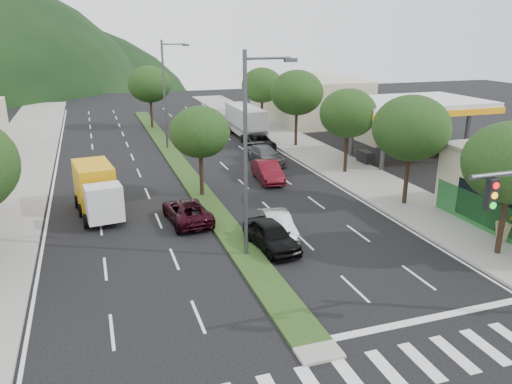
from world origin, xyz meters
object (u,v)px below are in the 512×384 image
object	(u,v)px
tree_r_d	(297,93)
motorhome	(245,121)
sedan_silver	(277,224)
a_frame_sign	(504,230)
streetlight_near	(250,147)
car_queue_a	(271,235)
car_queue_f	(218,125)
tree_r_e	(262,85)
tree_r_b	(411,128)
car_queue_b	(265,155)
streetlight_mid	(166,90)
tree_med_near	(200,132)
tree_med_far	(150,84)
suv_maroon	(187,211)
car_queue_c	(268,171)
box_truck	(97,191)
tree_r_a	(512,163)
car_queue_e	(191,135)
car_queue_d	(260,142)
tree_r_c	(348,113)

from	to	relation	value
tree_r_d	motorhome	distance (m)	7.88
sedan_silver	a_frame_sign	world-z (taller)	a_frame_sign
tree_r_d	streetlight_near	size ratio (longest dim) A/B	0.72
car_queue_a	car_queue_f	distance (m)	31.98
tree_r_d	tree_r_e	distance (m)	10.00
tree_r_b	a_frame_sign	size ratio (longest dim) A/B	4.92
sedan_silver	car_queue_b	xyz separation A→B (m)	(4.64, 15.00, 0.07)
streetlight_mid	car_queue_f	world-z (taller)	streetlight_mid
streetlight_near	tree_med_near	bearing A→B (deg)	91.18
tree_med_far	car_queue_a	xyz separation A→B (m)	(1.50, -35.58, -4.28)
car_queue_a	streetlight_mid	bearing A→B (deg)	85.91
suv_maroon	car_queue_c	xyz separation A→B (m)	(7.36, 6.40, 0.09)
suv_maroon	motorhome	bearing A→B (deg)	-119.33
box_truck	a_frame_sign	world-z (taller)	box_truck
suv_maroon	car_queue_b	size ratio (longest dim) A/B	0.98
car_queue_a	a_frame_sign	size ratio (longest dim) A/B	3.01
sedan_silver	streetlight_mid	bearing A→B (deg)	100.59
tree_r_a	streetlight_near	distance (m)	12.48
car_queue_c	car_queue_e	world-z (taller)	car_queue_e
a_frame_sign	tree_med_near	bearing A→B (deg)	135.74
box_truck	motorhome	bearing A→B (deg)	-136.18
tree_r_d	car_queue_b	size ratio (longest dim) A/B	1.47
tree_med_near	car_queue_d	distance (m)	15.04
suv_maroon	a_frame_sign	bearing A→B (deg)	147.02
streetlight_near	car_queue_a	distance (m)	5.05
tree_r_b	car_queue_e	xyz separation A→B (m)	(-9.32, 22.96, -4.27)
tree_r_a	tree_r_d	distance (m)	26.00
tree_med_far	a_frame_sign	xyz separation A→B (m)	(13.41, -38.90, -4.23)
streetlight_mid	car_queue_d	xyz separation A→B (m)	(8.11, -3.04, -4.89)
tree_r_c	car_queue_d	xyz separation A→B (m)	(-3.68, 9.96, -4.06)
box_truck	tree_r_a	bearing A→B (deg)	138.35
tree_med_far	car_queue_e	xyz separation A→B (m)	(2.68, -9.04, -4.24)
streetlight_near	car_queue_d	world-z (taller)	streetlight_near
tree_r_b	a_frame_sign	distance (m)	8.23
tree_r_c	motorhome	bearing A→B (deg)	100.92
car_queue_f	motorhome	xyz separation A→B (m)	(2.02, -3.64, 1.01)
tree_r_c	streetlight_near	distance (m)	16.85
car_queue_f	car_queue_c	bearing A→B (deg)	-98.40
tree_r_e	motorhome	distance (m)	5.81
tree_med_far	car_queue_a	distance (m)	35.86
car_queue_e	tree_med_far	bearing A→B (deg)	107.46
tree_med_far	box_truck	size ratio (longest dim) A/B	1.12
sedan_silver	car_queue_c	size ratio (longest dim) A/B	0.86
car_queue_b	car_queue_d	world-z (taller)	car_queue_b
tree_r_c	a_frame_sign	distance (m)	15.48
car_queue_e	box_truck	xyz separation A→B (m)	(-9.51, -18.12, 0.64)
tree_r_d	car_queue_f	distance (m)	12.10
car_queue_e	box_truck	distance (m)	20.47
car_queue_f	box_truck	bearing A→B (deg)	-125.07
tree_med_near	box_truck	xyz separation A→B (m)	(-6.83, -1.16, -3.03)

